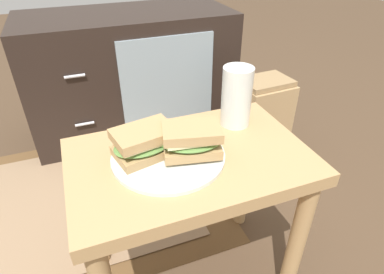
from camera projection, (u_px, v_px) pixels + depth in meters
ground_plane at (190, 274)px, 1.01m from camera, size 8.00×8.00×0.00m
side_table at (190, 185)px, 0.81m from camera, size 0.56×0.36×0.46m
tv_cabinet at (132, 74)px, 1.61m from camera, size 0.96×0.46×0.58m
area_rug at (46, 207)px, 1.24m from camera, size 1.30×0.84×0.01m
plate at (168, 156)px, 0.75m from camera, size 0.26×0.26×0.01m
sandwich_front at (145, 142)px, 0.73m from camera, size 0.16×0.13×0.07m
sandwich_back at (191, 140)px, 0.72m from camera, size 0.15×0.12×0.07m
beer_glass at (236, 98)px, 0.84m from camera, size 0.08×0.08×0.16m
paper_bag at (261, 123)px, 1.40m from camera, size 0.21×0.18×0.40m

